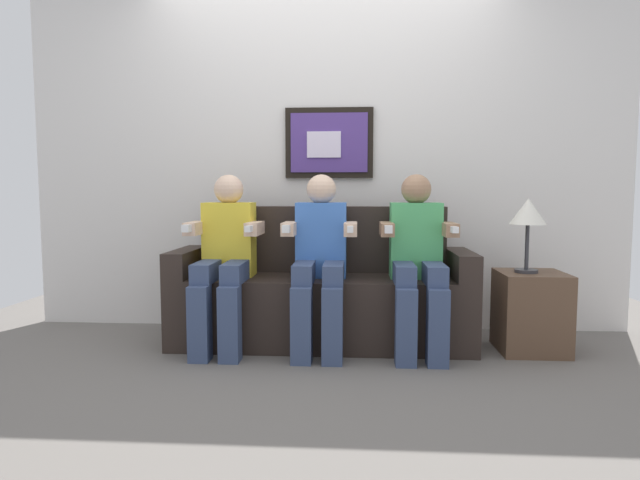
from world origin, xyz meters
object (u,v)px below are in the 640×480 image
at_px(side_table_right, 531,312).
at_px(person_on_left, 225,254).
at_px(couch, 322,296).
at_px(person_in_middle, 320,255).
at_px(person_on_right, 417,256).
at_px(table_lamp, 528,215).

bearing_deg(side_table_right, person_on_left, -178.17).
bearing_deg(couch, person_on_left, -164.48).
xyz_separation_m(person_on_left, person_in_middle, (0.60, 0.00, 0.00)).
relative_size(person_in_middle, side_table_right, 2.22).
height_order(person_on_right, table_lamp, person_on_right).
bearing_deg(table_lamp, person_on_left, -178.54).
relative_size(person_on_left, person_in_middle, 1.00).
xyz_separation_m(person_in_middle, side_table_right, (1.32, 0.06, -0.36)).
height_order(person_on_right, side_table_right, person_on_right).
relative_size(person_on_right, side_table_right, 2.22).
distance_m(person_on_left, side_table_right, 1.96).
height_order(couch, person_on_right, person_on_right).
xyz_separation_m(couch, side_table_right, (1.32, -0.11, -0.06)).
bearing_deg(couch, table_lamp, -5.35).
relative_size(side_table_right, table_lamp, 1.09).
bearing_deg(side_table_right, couch, 175.41).
xyz_separation_m(couch, person_in_middle, (-0.00, -0.17, 0.29)).
xyz_separation_m(couch, person_on_left, (-0.60, -0.17, 0.29)).
xyz_separation_m(side_table_right, table_lamp, (-0.04, -0.01, 0.61)).
relative_size(couch, person_in_middle, 1.75).
xyz_separation_m(person_on_left, side_table_right, (1.92, 0.06, -0.36)).
bearing_deg(person_on_right, person_in_middle, 180.00).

